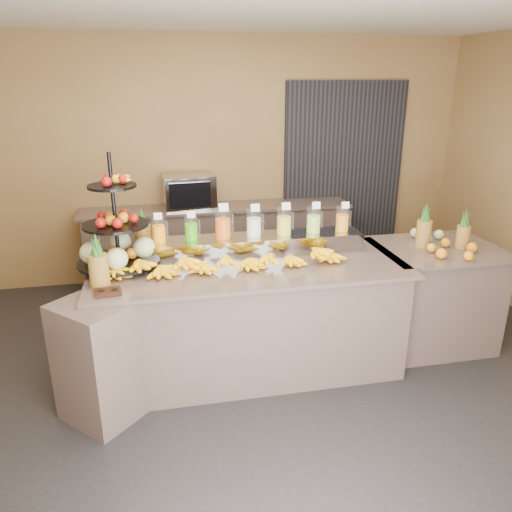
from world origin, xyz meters
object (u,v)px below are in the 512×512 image
object	(u,v)px
right_fruit_pile	(447,242)
oven_warmer	(189,191)
banana_heap	(229,259)
fruit_stand	(123,239)
condiment_caddy	(108,292)
pitcher_tray	(254,245)

from	to	relation	value
right_fruit_pile	oven_warmer	size ratio (longest dim) A/B	0.79
banana_heap	right_fruit_pile	world-z (taller)	right_fruit_pile
fruit_stand	banana_heap	bearing A→B (deg)	3.70
fruit_stand	right_fruit_pile	distance (m)	2.70
fruit_stand	condiment_caddy	size ratio (longest dim) A/B	5.09
oven_warmer	condiment_caddy	bearing A→B (deg)	-112.74
condiment_caddy	right_fruit_pile	world-z (taller)	right_fruit_pile
right_fruit_pile	banana_heap	bearing A→B (deg)	-178.90
right_fruit_pile	pitcher_tray	bearing A→B (deg)	170.44
pitcher_tray	condiment_caddy	size ratio (longest dim) A/B	10.49
fruit_stand	oven_warmer	size ratio (longest dim) A/B	1.59
pitcher_tray	oven_warmer	distance (m)	1.72
pitcher_tray	banana_heap	xyz separation A→B (m)	(-0.26, -0.31, -0.00)
fruit_stand	oven_warmer	xyz separation A→B (m)	(0.64, 1.79, -0.04)
banana_heap	oven_warmer	size ratio (longest dim) A/B	3.43
fruit_stand	right_fruit_pile	size ratio (longest dim) A/B	2.01
pitcher_tray	banana_heap	bearing A→B (deg)	-130.33
oven_warmer	fruit_stand	bearing A→B (deg)	-114.64
right_fruit_pile	oven_warmer	bearing A→B (deg)	136.45
fruit_stand	oven_warmer	bearing A→B (deg)	87.47
pitcher_tray	fruit_stand	distance (m)	1.08
fruit_stand	right_fruit_pile	xyz separation A→B (m)	(2.69, -0.15, -0.15)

